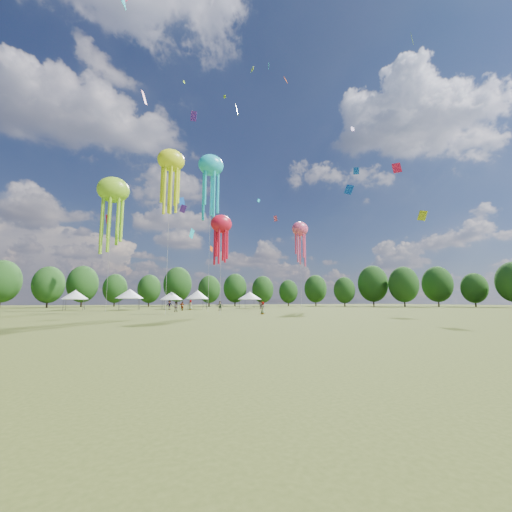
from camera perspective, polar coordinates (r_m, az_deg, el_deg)
name	(u,v)px	position (r m, az deg, el deg)	size (l,w,h in m)	color
ground	(395,331)	(19.64, 23.28, -12.12)	(300.00, 300.00, 0.00)	#384416
spectator_near	(175,307)	(51.91, -14.04, -8.72)	(0.74, 0.58, 1.52)	gray
spectators_far	(207,305)	(61.52, -8.57, -8.61)	(19.11, 27.73, 1.90)	gray
festival_tents	(173,295)	(69.41, -14.45, -6.68)	(40.33, 7.56, 3.99)	#47474C
show_kites	(174,200)	(53.49, -14.24, 9.63)	(35.74, 20.59, 25.95)	#EEFF1A
small_kites	(201,151)	(63.58, -9.69, 17.73)	(75.04, 57.41, 44.09)	#EEFF1A
treeline	(166,280)	(76.95, -15.53, -4.05)	(201.57, 95.24, 13.43)	#38281C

